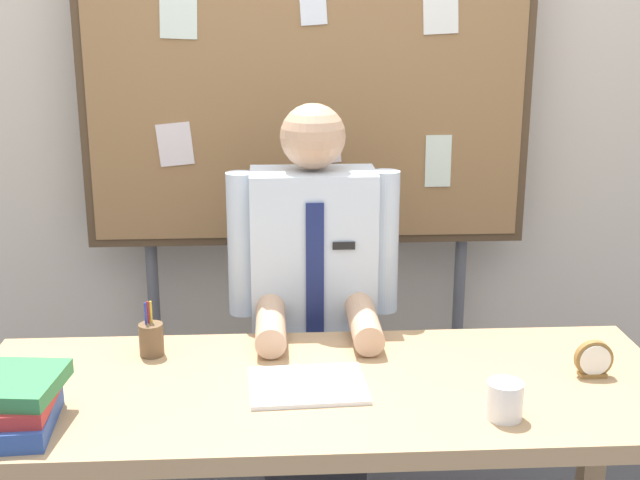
{
  "coord_description": "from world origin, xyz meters",
  "views": [
    {
      "loc": [
        -0.12,
        -2.03,
        1.74
      ],
      "look_at": [
        0.0,
        0.17,
        1.11
      ],
      "focal_mm": 47.01,
      "sensor_mm": 36.0,
      "label": 1
    }
  ],
  "objects": [
    {
      "name": "back_wall",
      "position": [
        0.0,
        1.16,
        1.35
      ],
      "size": [
        6.4,
        0.08,
        2.7
      ],
      "primitive_type": "cube",
      "color": "beige",
      "rests_on": "ground_plane"
    },
    {
      "name": "desk",
      "position": [
        0.0,
        0.0,
        0.67
      ],
      "size": [
        1.88,
        0.72,
        0.76
      ],
      "color": "tan",
      "rests_on": "ground_plane"
    },
    {
      "name": "person",
      "position": [
        0.0,
        0.55,
        0.67
      ],
      "size": [
        0.55,
        0.56,
        1.44
      ],
      "color": "#2D2D33",
      "rests_on": "ground_plane"
    },
    {
      "name": "bulletin_board",
      "position": [
        0.0,
        0.96,
        1.45
      ],
      "size": [
        1.6,
        0.09,
        2.07
      ],
      "color": "#4C3823",
      "rests_on": "ground_plane"
    },
    {
      "name": "book_stack",
      "position": [
        -0.75,
        -0.19,
        0.82
      ],
      "size": [
        0.23,
        0.28,
        0.13
      ],
      "color": "#2D4C99",
      "rests_on": "desk"
    },
    {
      "name": "open_notebook",
      "position": [
        -0.04,
        -0.02,
        0.76
      ],
      "size": [
        0.32,
        0.25,
        0.01
      ],
      "primitive_type": "cube",
      "rotation": [
        0.0,
        0.0,
        0.05
      ],
      "color": "white",
      "rests_on": "desk"
    },
    {
      "name": "desk_clock",
      "position": [
        0.73,
        0.0,
        0.8
      ],
      "size": [
        0.1,
        0.04,
        0.1
      ],
      "color": "olive",
      "rests_on": "desk"
    },
    {
      "name": "coffee_mug",
      "position": [
        0.43,
        -0.21,
        0.81
      ],
      "size": [
        0.09,
        0.09,
        0.09
      ],
      "primitive_type": "cylinder",
      "color": "white",
      "rests_on": "desk"
    },
    {
      "name": "pen_holder",
      "position": [
        -0.48,
        0.22,
        0.81
      ],
      "size": [
        0.07,
        0.07,
        0.16
      ],
      "color": "brown",
      "rests_on": "desk"
    }
  ]
}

